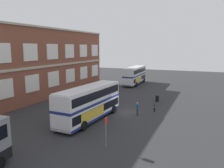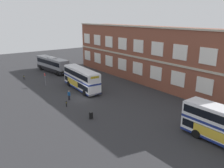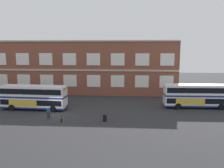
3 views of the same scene
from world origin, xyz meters
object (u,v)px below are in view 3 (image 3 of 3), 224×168
object	(u,v)px
station_litter_bin	(105,118)
double_decker_middle	(196,96)
waiting_passenger	(48,112)
safety_bollard_east	(61,119)
double_decker_near	(34,97)

from	to	relation	value
station_litter_bin	double_decker_middle	bearing A→B (deg)	29.29
waiting_passenger	safety_bollard_east	xyz separation A→B (m)	(2.43, -1.68, -0.44)
double_decker_middle	safety_bollard_east	world-z (taller)	double_decker_middle
waiting_passenger	station_litter_bin	bearing A→B (deg)	-5.44
double_decker_middle	station_litter_bin	xyz separation A→B (m)	(-15.10, -8.47, -1.63)
double_decker_near	safety_bollard_east	size ratio (longest dim) A/B	11.72
double_decker_middle	station_litter_bin	size ratio (longest dim) A/B	10.73
double_decker_near	waiting_passenger	size ratio (longest dim) A/B	6.55
safety_bollard_east	station_litter_bin	bearing A→B (deg)	8.20
station_litter_bin	double_decker_near	bearing A→B (deg)	156.49
waiting_passenger	safety_bollard_east	bearing A→B (deg)	-34.61
double_decker_near	double_decker_middle	size ratio (longest dim) A/B	1.01
double_decker_near	station_litter_bin	bearing A→B (deg)	-23.51
double_decker_near	double_decker_middle	bearing A→B (deg)	6.17
waiting_passenger	station_litter_bin	distance (m)	8.51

